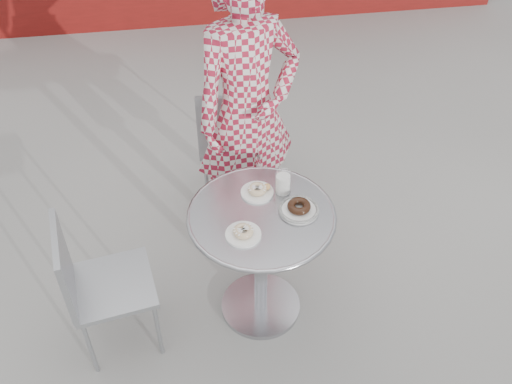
{
  "coord_description": "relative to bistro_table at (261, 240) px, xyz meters",
  "views": [
    {
      "loc": [
        -0.37,
        -1.86,
        2.6
      ],
      "look_at": [
        -0.06,
        0.12,
        0.79
      ],
      "focal_mm": 40.0,
      "sensor_mm": 36.0,
      "label": 1
    }
  ],
  "objects": [
    {
      "name": "ground",
      "position": [
        0.04,
        -0.04,
        -0.55
      ],
      "size": [
        60.0,
        60.0,
        0.0
      ],
      "primitive_type": "plane",
      "color": "#A09E98",
      "rests_on": "ground"
    },
    {
      "name": "plate_far",
      "position": [
        0.01,
        0.15,
        0.19
      ],
      "size": [
        0.16,
        0.16,
        0.04
      ],
      "rotation": [
        0.0,
        0.0,
        -0.16
      ],
      "color": "white",
      "rests_on": "bistro_table"
    },
    {
      "name": "chair_far",
      "position": [
        -0.01,
        0.97,
        -0.27
      ],
      "size": [
        0.47,
        0.47,
        0.88
      ],
      "rotation": [
        0.0,
        0.0,
        3.01
      ],
      "color": "#9A9CA1",
      "rests_on": "ground"
    },
    {
      "name": "chair_left",
      "position": [
        -0.75,
        -0.07,
        -0.29
      ],
      "size": [
        0.45,
        0.44,
        0.81
      ],
      "rotation": [
        0.0,
        0.0,
        1.73
      ],
      "color": "#9A9CA1",
      "rests_on": "ground"
    },
    {
      "name": "plate_near",
      "position": [
        -0.1,
        -0.12,
        0.19
      ],
      "size": [
        0.16,
        0.16,
        0.04
      ],
      "rotation": [
        0.0,
        0.0,
        0.38
      ],
      "color": "white",
      "rests_on": "bistro_table"
    },
    {
      "name": "milk_cup",
      "position": [
        0.13,
        0.14,
        0.23
      ],
      "size": [
        0.08,
        0.08,
        0.12
      ],
      "rotation": [
        0.0,
        0.0,
        -0.33
      ],
      "color": "white",
      "rests_on": "bistro_table"
    },
    {
      "name": "seated_person",
      "position": [
        0.03,
        0.67,
        0.31
      ],
      "size": [
        0.72,
        0.59,
        1.7
      ],
      "primitive_type": "imported",
      "rotation": [
        0.0,
        0.0,
        0.33
      ],
      "color": "maroon",
      "rests_on": "ground"
    },
    {
      "name": "plate_checker",
      "position": [
        0.18,
        -0.01,
        0.19
      ],
      "size": [
        0.19,
        0.19,
        0.05
      ],
      "rotation": [
        0.0,
        0.0,
        -0.11
      ],
      "color": "white",
      "rests_on": "bistro_table"
    },
    {
      "name": "bistro_table",
      "position": [
        0.0,
        0.0,
        0.0
      ],
      "size": [
        0.72,
        0.72,
        0.72
      ],
      "rotation": [
        0.0,
        0.0,
        -0.05
      ],
      "color": "#B5B5BA",
      "rests_on": "ground"
    }
  ]
}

